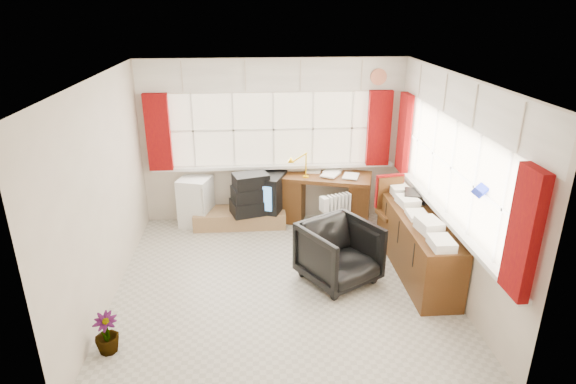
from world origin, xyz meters
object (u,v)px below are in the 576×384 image
object	(u,v)px
desk_lamp	(306,160)
crt_tv	(263,191)
desk	(327,195)
radiator	(337,218)
tv_bench	(240,218)
office_chair	(339,253)
task_chair	(391,208)
credenza	(417,242)
mini_fridge	(196,202)

from	to	relation	value
desk_lamp	crt_tv	xyz separation A→B (m)	(-0.65, 0.06, -0.51)
desk	radiator	distance (m)	0.54
desk_lamp	tv_bench	distance (m)	1.37
desk_lamp	office_chair	size ratio (longest dim) A/B	0.47
tv_bench	office_chair	bearing A→B (deg)	-53.58
desk_lamp	office_chair	bearing A→B (deg)	-82.32
desk_lamp	office_chair	world-z (taller)	desk_lamp
task_chair	credenza	distance (m)	0.82
desk_lamp	crt_tv	world-z (taller)	desk_lamp
radiator	crt_tv	xyz separation A→B (m)	(-1.07, 0.50, 0.27)
mini_fridge	desk_lamp	bearing A→B (deg)	-2.52
office_chair	credenza	world-z (taller)	credenza
credenza	radiator	bearing A→B (deg)	127.56
credenza	desk_lamp	bearing A→B (deg)	129.46
task_chair	crt_tv	distance (m)	1.95
task_chair	tv_bench	world-z (taller)	task_chair
task_chair	desk	bearing A→B (deg)	134.39
tv_bench	mini_fridge	world-z (taller)	mini_fridge
task_chair	credenza	world-z (taller)	task_chair
radiator	crt_tv	size ratio (longest dim) A/B	0.81
task_chair	radiator	bearing A→B (deg)	157.61
credenza	mini_fridge	size ratio (longest dim) A/B	2.63
desk	mini_fridge	size ratio (longest dim) A/B	1.91
crt_tv	task_chair	bearing A→B (deg)	-23.89
desk_lamp	mini_fridge	xyz separation A→B (m)	(-1.69, 0.07, -0.66)
task_chair	mini_fridge	bearing A→B (deg)	164.09
task_chair	desk_lamp	bearing A→B (deg)	147.23
radiator	tv_bench	size ratio (longest dim) A/B	0.45
office_chair	task_chair	bearing A→B (deg)	16.34
desk_lamp	crt_tv	distance (m)	0.83
office_chair	mini_fridge	distance (m)	2.61
mini_fridge	crt_tv	bearing A→B (deg)	-0.69
office_chair	radiator	distance (m)	1.29
office_chair	crt_tv	xyz separation A→B (m)	(-0.88, 1.76, 0.15)
radiator	crt_tv	distance (m)	1.21
credenza	office_chair	bearing A→B (deg)	-170.20
desk_lamp	task_chair	bearing A→B (deg)	-32.77
crt_tv	mini_fridge	distance (m)	1.04
credenza	tv_bench	bearing A→B (deg)	146.29
desk	radiator	xyz separation A→B (m)	(0.07, -0.51, -0.17)
radiator	crt_tv	world-z (taller)	crt_tv
task_chair	mini_fridge	xyz separation A→B (m)	(-2.82, 0.80, -0.15)
office_chair	credenza	size ratio (longest dim) A/B	0.42
tv_bench	mini_fridge	distance (m)	0.72
radiator	credenza	xyz separation A→B (m)	(0.84, -1.09, 0.14)
office_chair	crt_tv	size ratio (longest dim) A/B	1.08
credenza	tv_bench	xyz separation A→B (m)	(-2.28, 1.52, -0.27)
tv_bench	mini_fridge	size ratio (longest dim) A/B	1.84
radiator	tv_bench	distance (m)	1.51
desk	tv_bench	distance (m)	1.40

